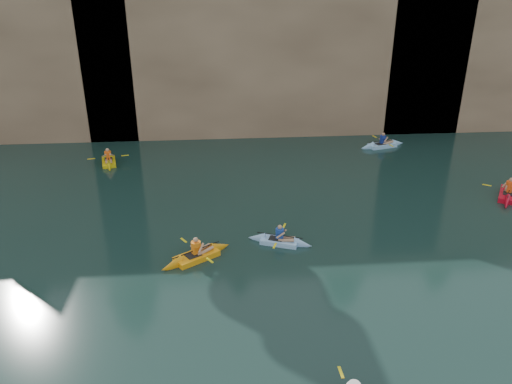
{
  "coord_description": "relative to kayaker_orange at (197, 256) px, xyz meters",
  "views": [
    {
      "loc": [
        -2.03,
        -9.49,
        10.21
      ],
      "look_at": [
        -0.72,
        6.34,
        3.0
      ],
      "focal_mm": 35.0,
      "sensor_mm": 36.0,
      "label": 1
    }
  ],
  "objects": [
    {
      "name": "sea_cave_center",
      "position": [
        -1.05,
        15.01,
        1.46
      ],
      "size": [
        3.5,
        1.0,
        3.2
      ],
      "primitive_type": "cube",
      "color": "black",
      "rests_on": "ground"
    },
    {
      "name": "kayaker_orange",
      "position": [
        0.0,
        0.0,
        0.0
      ],
      "size": [
        2.91,
        2.24,
        1.15
      ],
      "rotation": [
        0.0,
        0.0,
        0.58
      ],
      "color": "#FF9E10",
      "rests_on": "ground"
    },
    {
      "name": "kayaker_yellow",
      "position": [
        -5.22,
        10.55,
        -0.0
      ],
      "size": [
        2.23,
        2.86,
        1.14
      ],
      "rotation": [
        0.0,
        0.0,
        -1.35
      ],
      "color": "yellow",
      "rests_on": "ground"
    },
    {
      "name": "cliff",
      "position": [
        2.95,
        23.06,
        5.86
      ],
      "size": [
        70.0,
        16.0,
        12.0
      ],
      "primitive_type": "cube",
      "color": "tan",
      "rests_on": "ground"
    },
    {
      "name": "cliff_slab_center",
      "position": [
        4.95,
        15.66,
        5.56
      ],
      "size": [
        24.0,
        2.4,
        11.4
      ],
      "primitive_type": "cube",
      "color": "#A28162",
      "rests_on": "ground"
    },
    {
      "name": "kayaker_red_far",
      "position": [
        14.91,
        4.41,
        0.01
      ],
      "size": [
        2.47,
        3.24,
        1.24
      ],
      "rotation": [
        0.0,
        0.0,
        1.0
      ],
      "color": "red",
      "rests_on": "ground"
    },
    {
      "name": "kayaker_ltblue_mid",
      "position": [
        11.11,
        12.06,
        -0.0
      ],
      "size": [
        3.09,
        2.21,
        1.15
      ],
      "rotation": [
        0.0,
        0.0,
        0.27
      ],
      "color": "#91C5F4",
      "rests_on": "ground"
    },
    {
      "name": "kayaker_ltblue_near",
      "position": [
        3.3,
        0.9,
        -0.01
      ],
      "size": [
        2.7,
        1.99,
        1.04
      ],
      "rotation": [
        0.0,
        0.0,
        -0.35
      ],
      "color": "#98C8FF",
      "rests_on": "ground"
    },
    {
      "name": "sea_cave_east",
      "position": [
        12.95,
        15.01,
        2.11
      ],
      "size": [
        5.0,
        1.0,
        4.5
      ],
      "primitive_type": "cube",
      "color": "black",
      "rests_on": "ground"
    }
  ]
}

